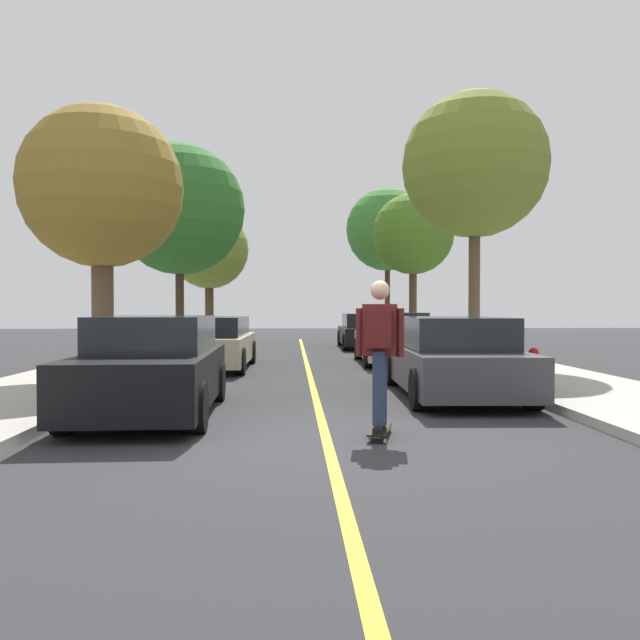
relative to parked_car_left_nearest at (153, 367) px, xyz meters
The scene contains 16 objects.
ground 2.99m from the parked_car_left_nearest, 33.92° to the right, with size 80.00×80.00×0.00m, color #2D2D30.
center_line 3.46m from the parked_car_left_nearest, 44.56° to the left, with size 0.12×39.20×0.01m, color gold.
parked_car_left_nearest is the anchor object (origin of this frame).
parked_car_left_near 6.85m from the parked_car_left_nearest, 89.99° to the left, with size 1.97×4.49×1.32m.
parked_car_right_nearest 5.12m from the parked_car_left_nearest, 19.46° to the left, with size 2.06×4.57×1.39m.
parked_car_right_near 9.57m from the parked_car_left_nearest, 59.69° to the left, with size 1.94×4.27×1.42m.
parked_car_right_far 15.71m from the parked_car_left_nearest, 72.11° to the left, with size 2.00×4.57×1.33m.
street_tree_left_nearest 5.33m from the parked_car_left_nearest, 115.93° to the left, with size 3.27×3.27×5.50m.
street_tree_left_near 13.39m from the parked_car_left_nearest, 98.33° to the left, with size 4.46×4.46×7.01m.
street_tree_left_far 20.66m from the parked_car_left_nearest, 95.19° to the left, with size 3.65×3.65×5.95m.
street_tree_right_nearest 10.48m from the parked_car_left_nearest, 45.21° to the left, with size 3.70×3.70×6.90m.
street_tree_right_near 16.73m from the parked_car_left_nearest, 65.88° to the left, with size 3.12×3.12×5.83m.
street_tree_right_far 22.90m from the parked_car_left_nearest, 72.70° to the left, with size 4.04×4.04×7.26m.
fire_hydrant 6.59m from the parked_car_left_nearest, 16.29° to the left, with size 0.20×0.20×0.70m.
skateboard 3.56m from the parked_car_left_nearest, 29.33° to the right, with size 0.41×0.87×0.10m.
skateboarder 3.55m from the parked_car_left_nearest, 29.85° to the right, with size 0.58×0.70×1.77m.
Camera 1 is at (-0.40, -7.56, 1.55)m, focal length 35.34 mm.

